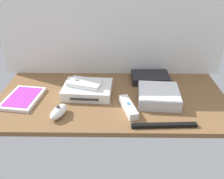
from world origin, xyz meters
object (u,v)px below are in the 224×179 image
(remote_nunchuk, at_px, (59,112))
(remote_classic_pad, at_px, (85,83))
(game_case, at_px, (23,98))
(network_router, at_px, (150,78))
(remote_wand, at_px, (128,107))
(sensor_bar, at_px, (164,125))
(game_console, at_px, (88,90))
(mini_computer, at_px, (159,96))

(remote_nunchuk, relative_size, remote_classic_pad, 0.68)
(remote_classic_pad, bearing_deg, game_case, -151.23)
(network_router, relative_size, remote_wand, 1.19)
(remote_classic_pad, xyz_separation_m, sensor_bar, (0.31, -0.23, -0.05))
(remote_wand, height_order, sensor_bar, remote_wand)
(game_console, relative_size, remote_nunchuk, 2.02)
(mini_computer, xyz_separation_m, remote_wand, (-0.13, -0.07, -0.01))
(sensor_bar, bearing_deg, remote_wand, 137.16)
(mini_computer, relative_size, sensor_bar, 0.76)
(network_router, height_order, remote_wand, same)
(game_console, bearing_deg, game_case, -165.29)
(remote_nunchuk, bearing_deg, game_case, 167.27)
(remote_wand, bearing_deg, sensor_bar, -55.43)
(game_case, relative_size, remote_wand, 1.36)
(network_router, xyz_separation_m, sensor_bar, (0.01, -0.36, -0.01))
(remote_wand, distance_m, sensor_bar, 0.16)
(remote_wand, height_order, remote_classic_pad, remote_classic_pad)
(sensor_bar, bearing_deg, game_console, 139.67)
(remote_nunchuk, distance_m, remote_classic_pad, 0.19)
(remote_wand, bearing_deg, game_case, 155.35)
(game_console, bearing_deg, remote_nunchuk, -115.36)
(network_router, bearing_deg, game_case, -163.04)
(game_console, distance_m, mini_computer, 0.31)
(game_console, distance_m, remote_wand, 0.22)
(network_router, height_order, sensor_bar, network_router)
(network_router, xyz_separation_m, remote_classic_pad, (-0.30, -0.13, 0.04))
(mini_computer, relative_size, remote_nunchuk, 1.66)
(game_console, height_order, game_case, game_console)
(remote_nunchuk, relative_size, sensor_bar, 0.45)
(remote_nunchuk, bearing_deg, sensor_bar, 11.65)
(network_router, bearing_deg, remote_wand, -115.67)
(mini_computer, distance_m, remote_nunchuk, 0.42)
(sensor_bar, bearing_deg, remote_classic_pad, 140.55)
(mini_computer, xyz_separation_m, network_router, (-0.01, 0.19, -0.01))
(remote_nunchuk, bearing_deg, mini_computer, 36.50)
(network_router, height_order, remote_classic_pad, remote_classic_pad)
(remote_nunchuk, bearing_deg, game_console, 81.23)
(game_case, bearing_deg, network_router, 25.66)
(remote_wand, xyz_separation_m, remote_nunchuk, (-0.27, -0.04, 0.01))
(game_case, height_order, remote_wand, remote_wand)
(remote_nunchuk, xyz_separation_m, sensor_bar, (0.40, -0.06, -0.01))
(remote_nunchuk, bearing_deg, remote_wand, 29.75)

